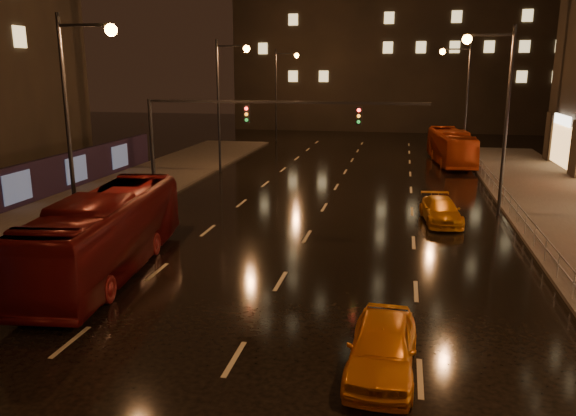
{
  "coord_description": "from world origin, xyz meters",
  "views": [
    {
      "loc": [
        4.24,
        -9.44,
        7.74
      ],
      "look_at": [
        -0.0,
        11.44,
        2.5
      ],
      "focal_mm": 35.0,
      "sensor_mm": 36.0,
      "label": 1
    }
  ],
  "objects": [
    {
      "name": "ground",
      "position": [
        0.0,
        20.0,
        0.0
      ],
      "size": [
        140.0,
        140.0,
        0.0
      ],
      "primitive_type": "plane",
      "color": "black",
      "rests_on": "ground"
    },
    {
      "name": "sidewalk_left",
      "position": [
        -13.5,
        15.0,
        0.07
      ],
      "size": [
        7.0,
        70.0,
        0.15
      ],
      "primitive_type": "cube",
      "color": "#38332D",
      "rests_on": "ground"
    },
    {
      "name": "traffic_signal",
      "position": [
        -5.06,
        20.0,
        4.74
      ],
      "size": [
        15.31,
        0.32,
        6.2
      ],
      "color": "black",
      "rests_on": "ground"
    },
    {
      "name": "railing_right",
      "position": [
        10.2,
        18.0,
        0.9
      ],
      "size": [
        0.05,
        56.0,
        1.0
      ],
      "color": "#99999E",
      "rests_on": "sidewalk_right"
    },
    {
      "name": "bus_red",
      "position": [
        -6.88,
        9.67,
        1.58
      ],
      "size": [
        4.02,
        11.55,
        3.15
      ],
      "primitive_type": "imported",
      "rotation": [
        0.0,
        0.0,
        0.12
      ],
      "color": "#4F0B0C",
      "rests_on": "ground"
    },
    {
      "name": "bus_curb",
      "position": [
        8.33,
        39.73,
        1.45
      ],
      "size": [
        3.51,
        10.58,
        2.89
      ],
      "primitive_type": "imported",
      "rotation": [
        0.0,
        0.0,
        0.11
      ],
      "color": "#AA3611",
      "rests_on": "ground"
    },
    {
      "name": "taxi_near",
      "position": [
        4.0,
        4.1,
        0.73
      ],
      "size": [
        1.9,
        4.37,
        1.47
      ],
      "primitive_type": "imported",
      "rotation": [
        0.0,
        0.0,
        -0.04
      ],
      "color": "orange",
      "rests_on": "ground"
    },
    {
      "name": "taxi_far",
      "position": [
        6.41,
        19.91,
        0.63
      ],
      "size": [
        2.27,
        4.54,
        1.26
      ],
      "primitive_type": "imported",
      "rotation": [
        0.0,
        0.0,
        0.12
      ],
      "color": "#B96F11",
      "rests_on": "ground"
    }
  ]
}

